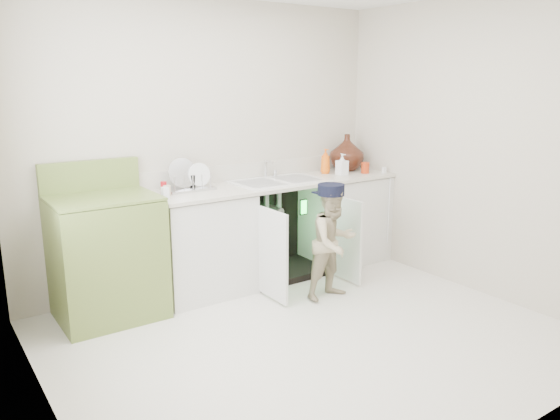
# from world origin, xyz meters

# --- Properties ---
(ground) EXTENTS (3.50, 3.50, 0.00)m
(ground) POSITION_xyz_m (0.00, 0.00, 0.00)
(ground) COLOR beige
(ground) RESTS_ON ground
(room_shell) EXTENTS (6.00, 5.50, 1.26)m
(room_shell) POSITION_xyz_m (0.00, 0.00, 1.25)
(room_shell) COLOR beige
(room_shell) RESTS_ON ground
(counter_run) EXTENTS (2.44, 1.02, 1.27)m
(counter_run) POSITION_xyz_m (0.59, 1.21, 0.48)
(counter_run) COLOR white
(counter_run) RESTS_ON ground
(avocado_stove) EXTENTS (0.77, 0.65, 1.20)m
(avocado_stove) POSITION_xyz_m (-1.07, 1.18, 0.49)
(avocado_stove) COLOR olive
(avocado_stove) RESTS_ON ground
(repair_worker) EXTENTS (0.49, 0.59, 0.98)m
(repair_worker) POSITION_xyz_m (0.61, 0.48, 0.50)
(repair_worker) COLOR tan
(repair_worker) RESTS_ON ground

